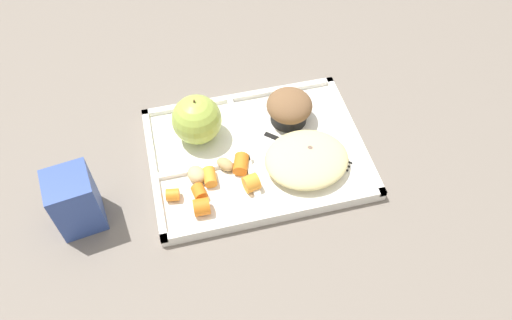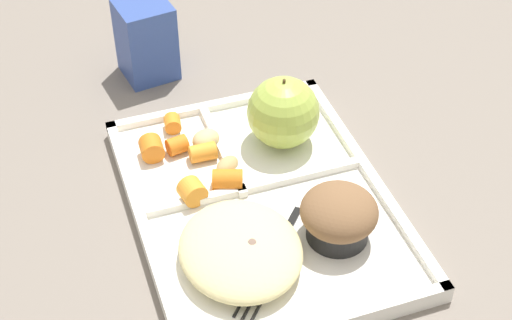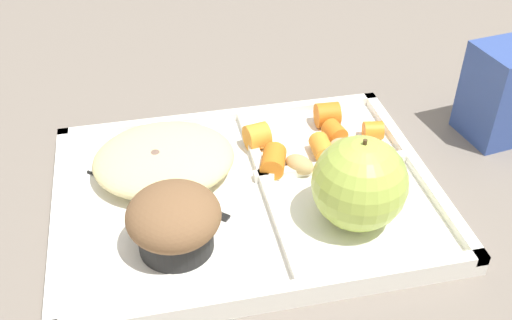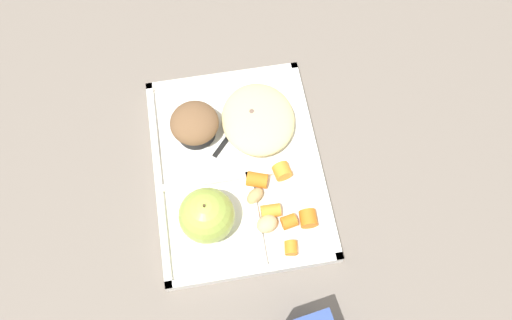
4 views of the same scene
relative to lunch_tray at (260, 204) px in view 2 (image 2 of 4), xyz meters
name	(u,v)px [view 2 (image 2 of 4)]	position (x,y,z in m)	size (l,w,h in m)	color
ground	(261,210)	(0.00, 0.00, -0.01)	(6.00, 6.00, 0.00)	slate
lunch_tray	(260,204)	(0.00, 0.00, 0.00)	(0.36, 0.27, 0.02)	white
green_apple	(283,112)	(-0.09, 0.06, 0.05)	(0.08, 0.08, 0.09)	#A8C14C
bran_muffin	(339,216)	(0.07, 0.06, 0.03)	(0.08, 0.08, 0.06)	black
carrot_slice_diagonal	(173,123)	(-0.15, -0.06, 0.02)	(0.02, 0.02, 0.02)	orange
carrot_slice_edge	(192,192)	(-0.02, -0.07, 0.02)	(0.03, 0.03, 0.02)	orange
carrot_slice_large	(152,148)	(-0.11, -0.09, 0.02)	(0.03, 0.03, 0.03)	orange
carrot_slice_near_corner	(228,180)	(-0.03, -0.03, 0.02)	(0.02, 0.02, 0.03)	orange
carrot_slice_center	(177,145)	(-0.11, -0.06, 0.02)	(0.02, 0.02, 0.02)	orange
carrot_slice_tilted	(203,152)	(-0.09, -0.04, 0.02)	(0.02, 0.02, 0.03)	orange
potato_chunk_browned	(227,166)	(-0.06, -0.02, 0.01)	(0.03, 0.02, 0.02)	tan
potato_chunk_wedge	(206,139)	(-0.11, -0.03, 0.02)	(0.03, 0.03, 0.02)	tan
egg_noodle_pile	(240,250)	(0.07, -0.05, 0.02)	(0.14, 0.12, 0.03)	beige
meatball_front	(251,253)	(0.08, -0.04, 0.02)	(0.03, 0.03, 0.03)	#755B4C
meatball_side	(242,251)	(0.07, -0.05, 0.02)	(0.03, 0.03, 0.03)	#755B4C
plastic_fork	(269,269)	(0.09, -0.02, 0.01)	(0.13, 0.12, 0.00)	black
milk_carton	(146,40)	(-0.29, -0.06, 0.05)	(0.07, 0.07, 0.11)	#334C99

